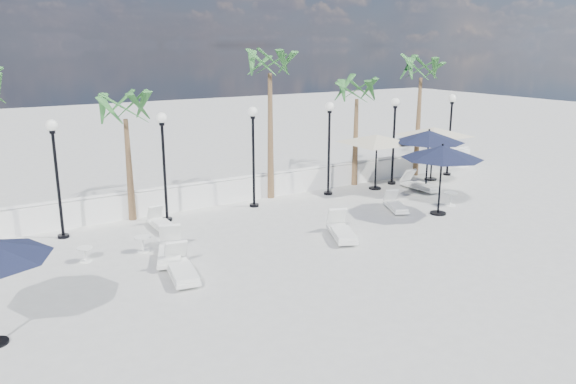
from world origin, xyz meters
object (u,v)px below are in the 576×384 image
lounger_3 (181,269)px  lounger_4 (342,231)px  lounger_5 (396,205)px  parasol_navy_mid (442,152)px  parasol_cream_sq_a (377,135)px  lounger_6 (420,185)px  lounger_2 (161,223)px  parasol_navy_right (429,137)px  lounger_1 (170,251)px  parasol_cream_sq_b (434,128)px

lounger_3 → lounger_4: size_ratio=1.00×
lounger_5 → parasol_navy_mid: size_ratio=0.58×
lounger_3 → lounger_5: (9.21, 1.81, -0.04)m
parasol_cream_sq_a → lounger_6: bearing=-38.0°
lounger_2 → parasol_navy_right: size_ratio=0.55×
lounger_3 → parasol_navy_mid: size_ratio=0.70×
lounger_4 → parasol_navy_right: (6.76, 3.07, 2.10)m
lounger_1 → parasol_cream_sq_b: size_ratio=0.41×
parasol_navy_mid → parasol_cream_sq_b: size_ratio=0.56×
lounger_3 → parasol_cream_sq_b: bearing=28.6°
lounger_1 → parasol_cream_sq_b: bearing=35.0°
parasol_navy_mid → lounger_1: bearing=175.5°
lounger_1 → lounger_6: 12.18m
parasol_navy_mid → parasol_cream_sq_b: (3.77, 4.13, 0.11)m
lounger_4 → lounger_6: size_ratio=1.08×
lounger_4 → parasol_navy_right: 7.72m
lounger_5 → parasol_cream_sq_a: size_ratio=0.33×
lounger_2 → lounger_6: lounger_6 is taller
lounger_1 → lounger_2: size_ratio=1.31×
lounger_1 → parasol_cream_sq_b: parasol_cream_sq_b is taller
lounger_6 → parasol_navy_right: parasol_navy_right is taller
lounger_2 → lounger_6: size_ratio=0.87×
parasol_cream_sq_b → parasol_navy_mid: bearing=-132.4°
lounger_3 → parasol_cream_sq_a: 11.89m
lounger_1 → parasol_navy_mid: parasol_navy_mid is taller
lounger_2 → parasol_navy_mid: size_ratio=0.56×
lounger_1 → lounger_2: (0.72, 2.84, -0.05)m
lounger_2 → parasol_navy_right: 11.65m
lounger_3 → lounger_4: (5.58, 0.33, -0.00)m
lounger_3 → parasol_navy_mid: (10.24, 0.64, 2.07)m
lounger_2 → parasol_cream_sq_a: bearing=2.8°
lounger_2 → lounger_4: 6.10m
lounger_1 → parasol_navy_right: (12.14, 1.97, 2.08)m
parasol_navy_mid → parasol_cream_sq_a: (0.44, 4.13, 0.05)m
lounger_3 → lounger_1: bearing=91.9°
lounger_2 → parasol_navy_right: bearing=-4.5°
lounger_2 → parasol_navy_mid: 10.22m
parasol_cream_sq_b → lounger_5: bearing=-148.4°
lounger_2 → lounger_3: size_ratio=0.81×
parasol_navy_right → parasol_cream_sq_a: 2.15m
lounger_4 → parasol_navy_mid: bearing=27.4°
parasol_navy_right → parasol_cream_sq_b: bearing=39.3°
lounger_4 → lounger_3: bearing=-153.1°
parasol_navy_right → lounger_3: bearing=-164.6°
lounger_3 → parasol_navy_right: size_ratio=0.69×
lounger_6 → parasol_cream_sq_a: (-1.50, 1.17, 2.13)m
parasol_navy_mid → lounger_5: bearing=131.6°
parasol_navy_right → parasol_cream_sq_b: 2.16m
lounger_5 → lounger_6: (2.97, 1.79, 0.03)m
lounger_4 → lounger_5: 3.92m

